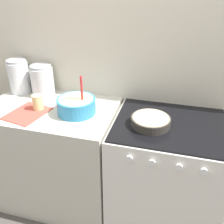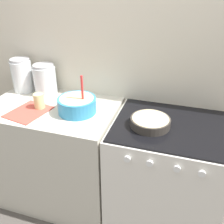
% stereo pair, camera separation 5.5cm
% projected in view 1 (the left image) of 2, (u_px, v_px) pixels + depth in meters
% --- Properties ---
extents(wall_back, '(4.91, 0.05, 2.40)m').
position_uv_depth(wall_back, '(124.00, 57.00, 1.84)').
color(wall_back, beige).
rests_on(wall_back, ground_plane).
extents(countertop_cabinet, '(0.95, 0.62, 0.88)m').
position_uv_depth(countertop_cabinet, '(56.00, 155.00, 2.03)').
color(countertop_cabinet, beige).
rests_on(countertop_cabinet, ground_plane).
extents(stove, '(0.75, 0.64, 0.88)m').
position_uv_depth(stove, '(164.00, 175.00, 1.84)').
color(stove, white).
rests_on(stove, ground_plane).
extents(mixing_bowl, '(0.27, 0.27, 0.28)m').
position_uv_depth(mixing_bowl, '(76.00, 105.00, 1.72)').
color(mixing_bowl, '#338CBF').
rests_on(mixing_bowl, countertop_cabinet).
extents(baking_pan, '(0.25, 0.25, 0.06)m').
position_uv_depth(baking_pan, '(151.00, 121.00, 1.59)').
color(baking_pan, '#38332D').
rests_on(baking_pan, stove).
extents(storage_jar_left, '(0.17, 0.17, 0.27)m').
position_uv_depth(storage_jar_left, '(19.00, 78.00, 2.01)').
color(storage_jar_left, silver).
rests_on(storage_jar_left, countertop_cabinet).
extents(storage_jar_middle, '(0.18, 0.18, 0.24)m').
position_uv_depth(storage_jar_middle, '(43.00, 82.00, 1.97)').
color(storage_jar_middle, silver).
rests_on(storage_jar_middle, countertop_cabinet).
extents(tin_can, '(0.07, 0.07, 0.11)m').
position_uv_depth(tin_can, '(38.00, 103.00, 1.77)').
color(tin_can, beige).
rests_on(tin_can, countertop_cabinet).
extents(recipe_page, '(0.28, 0.32, 0.01)m').
position_uv_depth(recipe_page, '(27.00, 113.00, 1.74)').
color(recipe_page, '#CC4C3F').
rests_on(recipe_page, countertop_cabinet).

